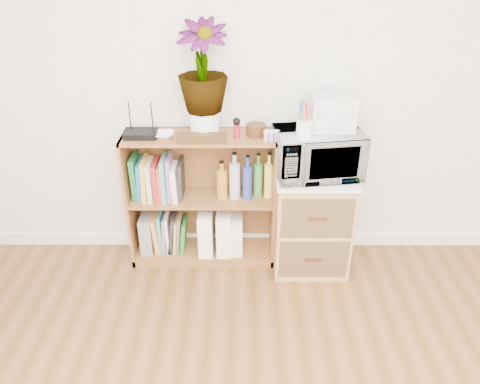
{
  "coord_description": "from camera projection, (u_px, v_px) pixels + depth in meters",
  "views": [
    {
      "loc": [
        -0.08,
        -0.68,
        2.1
      ],
      "look_at": [
        -0.09,
        1.95,
        0.62
      ],
      "focal_mm": 35.0,
      "sensor_mm": 36.0,
      "label": 1
    }
  ],
  "objects": [
    {
      "name": "wooden_bowl",
      "position": [
        256.0,
        130.0,
        2.98
      ],
      "size": [
        0.12,
        0.12,
        0.07
      ],
      "primitive_type": "cylinder",
      "color": "#3B1F10",
      "rests_on": "bookshelf"
    },
    {
      "name": "bookshelf",
      "position": [
        202.0,
        200.0,
        3.22
      ],
      "size": [
        1.0,
        0.3,
        0.95
      ],
      "primitive_type": "cube",
      "color": "brown",
      "rests_on": "ground"
    },
    {
      "name": "skirting_board",
      "position": [
        252.0,
        239.0,
        3.55
      ],
      "size": [
        4.0,
        0.02,
        0.1
      ],
      "primitive_type": "cube",
      "color": "white",
      "rests_on": "ground"
    },
    {
      "name": "file_box",
      "position": [
        148.0,
        232.0,
        3.35
      ],
      "size": [
        0.08,
        0.22,
        0.28
      ],
      "primitive_type": "cube",
      "color": "slate",
      "rests_on": "bookshelf"
    },
    {
      "name": "trinket_box",
      "position": [
        202.0,
        138.0,
        2.89
      ],
      "size": [
        0.31,
        0.08,
        0.05
      ],
      "primitive_type": "cube",
      "color": "#321D0D",
      "rests_on": "bookshelf"
    },
    {
      "name": "white_bowl",
      "position": [
        164.0,
        135.0,
        2.95
      ],
      "size": [
        0.13,
        0.13,
        0.03
      ],
      "primitive_type": "imported",
      "color": "white",
      "rests_on": "bookshelf"
    },
    {
      "name": "pen_cup",
      "position": [
        304.0,
        130.0,
        2.76
      ],
      "size": [
        0.09,
        0.09,
        0.1
      ],
      "primitive_type": "cylinder",
      "color": "white",
      "rests_on": "microwave"
    },
    {
      "name": "magazine_holder_left",
      "position": [
        206.0,
        230.0,
        3.33
      ],
      "size": [
        0.1,
        0.25,
        0.32
      ],
      "primitive_type": "cube",
      "color": "white",
      "rests_on": "bookshelf"
    },
    {
      "name": "lower_books",
      "position": [
        170.0,
        232.0,
        3.35
      ],
      "size": [
        0.24,
        0.19,
        0.3
      ],
      "color": "orange",
      "rests_on": "bookshelf"
    },
    {
      "name": "router",
      "position": [
        141.0,
        134.0,
        2.96
      ],
      "size": [
        0.2,
        0.14,
        0.04
      ],
      "primitive_type": "cube",
      "color": "black",
      "rests_on": "bookshelf"
    },
    {
      "name": "small_appliance",
      "position": [
        332.0,
        112.0,
        2.88
      ],
      "size": [
        0.27,
        0.22,
        0.21
      ],
      "primitive_type": "cube",
      "color": "silver",
      "rests_on": "microwave"
    },
    {
      "name": "liquor_bottles",
      "position": [
        244.0,
        177.0,
        3.13
      ],
      "size": [
        0.38,
        0.07,
        0.32
      ],
      "color": "#B57722",
      "rests_on": "bookshelf"
    },
    {
      "name": "magazine_holder_right",
      "position": [
        236.0,
        233.0,
        3.34
      ],
      "size": [
        0.09,
        0.22,
        0.27
      ],
      "primitive_type": "cube",
      "color": "white",
      "rests_on": "bookshelf"
    },
    {
      "name": "cookbooks",
      "position": [
        157.0,
        179.0,
        3.14
      ],
      "size": [
        0.34,
        0.2,
        0.3
      ],
      "color": "#1A6134",
      "rests_on": "bookshelf"
    },
    {
      "name": "kokeshi_doll",
      "position": [
        237.0,
        131.0,
        2.93
      ],
      "size": [
        0.04,
        0.04,
        0.09
      ],
      "primitive_type": "cylinder",
      "color": "maroon",
      "rests_on": "bookshelf"
    },
    {
      "name": "paint_jars",
      "position": [
        271.0,
        137.0,
        2.89
      ],
      "size": [
        0.12,
        0.04,
        0.06
      ],
      "primitive_type": "cube",
      "color": "pink",
      "rests_on": "bookshelf"
    },
    {
      "name": "magazine_holder_mid",
      "position": [
        224.0,
        230.0,
        3.33
      ],
      "size": [
        0.1,
        0.25,
        0.31
      ],
      "primitive_type": "cube",
      "color": "white",
      "rests_on": "bookshelf"
    },
    {
      "name": "potted_plant",
      "position": [
        202.0,
        67.0,
        2.79
      ],
      "size": [
        0.31,
        0.31,
        0.55
      ],
      "primitive_type": "imported",
      "color": "#2C6729",
      "rests_on": "plant_pot"
    },
    {
      "name": "plant_pot",
      "position": [
        205.0,
        123.0,
        2.97
      ],
      "size": [
        0.19,
        0.19,
        0.16
      ],
      "primitive_type": "cylinder",
      "color": "white",
      "rests_on": "bookshelf"
    },
    {
      "name": "microwave",
      "position": [
        317.0,
        153.0,
        2.95
      ],
      "size": [
        0.58,
        0.43,
        0.29
      ],
      "primitive_type": "imported",
      "rotation": [
        0.0,
        0.0,
        0.15
      ],
      "color": "silver",
      "rests_on": "wicker_unit"
    },
    {
      "name": "wicker_unit",
      "position": [
        311.0,
        221.0,
        3.21
      ],
      "size": [
        0.5,
        0.45,
        0.7
      ],
      "primitive_type": "cube",
      "color": "#9E7542",
      "rests_on": "ground"
    }
  ]
}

